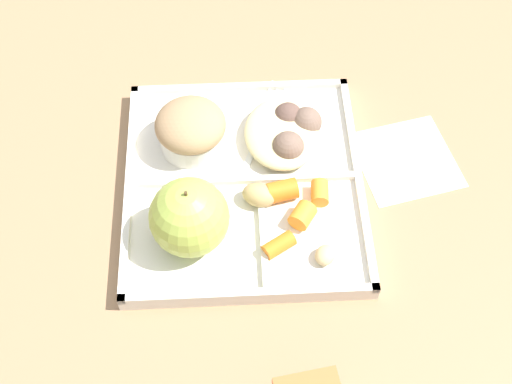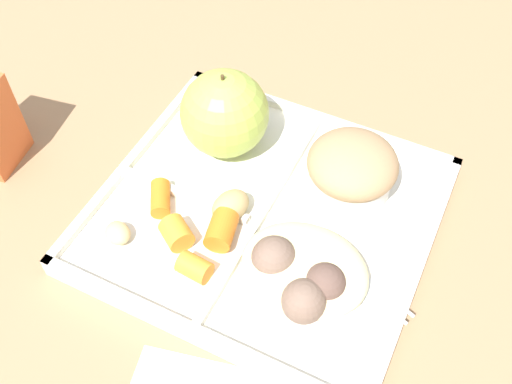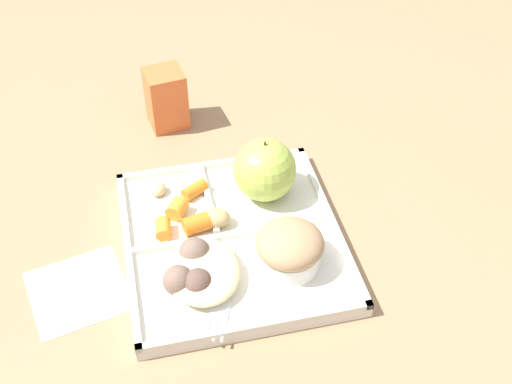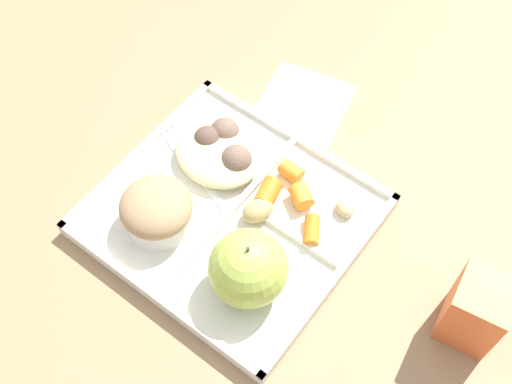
{
  "view_description": "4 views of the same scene",
  "coord_description": "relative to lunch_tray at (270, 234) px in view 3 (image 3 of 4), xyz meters",
  "views": [
    {
      "loc": [
        0.33,
        0.51,
        0.45
      ],
      "look_at": [
        -0.04,
        0.02,
        0.07
      ],
      "focal_mm": 54.98,
      "sensor_mm": 36.0,
      "label": 1
    },
    {
      "loc": [
        -0.2,
        0.15,
        0.45
      ],
      "look_at": [
        -0.06,
        0.02,
        0.06
      ],
      "focal_mm": 35.99,
      "sensor_mm": 36.0,
      "label": 2
    },
    {
      "loc": [
        -0.31,
        -0.06,
        0.54
      ],
      "look_at": [
        -0.05,
        0.0,
        0.05
      ],
      "focal_mm": 43.92,
      "sensor_mm": 36.0,
      "label": 3
    },
    {
      "loc": [
        0.09,
        -0.33,
        0.58
      ],
      "look_at": [
        0.01,
        0.01,
        0.07
      ],
      "focal_mm": 56.74,
      "sensor_mm": 36.0,
      "label": 4
    }
  ],
  "objects": [
    {
      "name": "meatball_front",
      "position": [
        0.09,
        -0.05,
        0.02
      ],
      "size": [
        0.03,
        0.03,
        0.03
      ],
      "primitive_type": "sphere",
      "color": "brown",
      "rests_on": "lunch_tray"
    },
    {
      "name": "carrot_slice_tilted",
      "position": [
        -0.08,
        -0.04,
        0.02
      ],
      "size": [
        0.03,
        0.03,
        0.03
      ],
      "primitive_type": "cylinder",
      "rotation": [
        0.0,
        1.57,
        3.0
      ],
      "color": "orange",
      "rests_on": "lunch_tray"
    },
    {
      "name": "carrot_slice_small",
      "position": [
        -0.1,
        -0.08,
        0.02
      ],
      "size": [
        0.03,
        0.03,
        0.02
      ],
      "primitive_type": "cylinder",
      "rotation": [
        0.0,
        1.57,
        6.17
      ],
      "color": "orange",
      "rests_on": "lunch_tray"
    },
    {
      "name": "meatball_center",
      "position": [
        0.08,
        -0.02,
        0.02
      ],
      "size": [
        0.03,
        0.03,
        0.03
      ],
      "primitive_type": "sphere",
      "color": "brown",
      "rests_on": "lunch_tray"
    },
    {
      "name": "meatball_back",
      "position": [
        0.08,
        -0.03,
        0.02
      ],
      "size": [
        0.04,
        0.04,
        0.04
      ],
      "primitive_type": "sphere",
      "color": "brown",
      "rests_on": "lunch_tray"
    },
    {
      "name": "meatball_side",
      "position": [
        0.05,
        -0.05,
        0.02
      ],
      "size": [
        0.03,
        0.03,
        0.03
      ],
      "primitive_type": "sphere",
      "color": "brown",
      "rests_on": "lunch_tray"
    },
    {
      "name": "carrot_slice_center",
      "position": [
        -0.07,
        -0.01,
        0.02
      ],
      "size": [
        0.04,
        0.04,
        0.03
      ],
      "primitive_type": "cylinder",
      "rotation": [
        0.0,
        1.57,
        3.82
      ],
      "color": "orange",
      "rests_on": "lunch_tray"
    },
    {
      "name": "milk_carton",
      "position": [
        -0.23,
        -0.0,
        0.04
      ],
      "size": [
        0.07,
        0.07,
        0.1
      ],
      "primitive_type": "cube",
      "rotation": [
        0.0,
        0.0,
        -0.28
      ],
      "color": "white",
      "rests_on": "ground"
    },
    {
      "name": "plastic_fork",
      "position": [
        0.1,
        -0.04,
        0.01
      ],
      "size": [
        0.14,
        0.07,
        0.0
      ],
      "color": "white",
      "rests_on": "lunch_tray"
    },
    {
      "name": "egg_noodle_pile",
      "position": [
        0.06,
        -0.05,
        0.02
      ],
      "size": [
        0.12,
        0.1,
        0.04
      ],
      "primitive_type": "ellipsoid",
      "color": "beige",
      "rests_on": "lunch_tray"
    },
    {
      "name": "ground",
      "position": [
        0.0,
        0.0,
        -0.01
      ],
      "size": [
        6.0,
        6.0,
        0.0
      ],
      "primitive_type": "plane",
      "color": "slate"
    },
    {
      "name": "potato_chunk_golden",
      "position": [
        -0.12,
        -0.04,
        0.01
      ],
      "size": [
        0.04,
        0.05,
        0.02
      ],
      "primitive_type": "ellipsoid",
      "rotation": [
        0.0,
        0.0,
        1.05
      ],
      "color": "tan",
      "rests_on": "lunch_tray"
    },
    {
      "name": "potato_chunk_corner",
      "position": [
        -0.13,
        -0.06,
        0.02
      ],
      "size": [
        0.04,
        0.04,
        0.02
      ],
      "primitive_type": "ellipsoid",
      "rotation": [
        0.0,
        0.0,
        4.48
      ],
      "color": "tan",
      "rests_on": "lunch_tray"
    },
    {
      "name": "green_apple",
      "position": [
        -0.08,
        0.06,
        0.04
      ],
      "size": [
        0.08,
        0.08,
        0.09
      ],
      "color": "#B79333",
      "rests_on": "lunch_tray"
    },
    {
      "name": "lunch_tray",
      "position": [
        0.0,
        0.0,
        0.0
      ],
      "size": [
        0.32,
        0.29,
        0.02
      ],
      "color": "white",
      "rests_on": "ground"
    },
    {
      "name": "bran_muffin",
      "position": [
        0.06,
        0.06,
        0.04
      ],
      "size": [
        0.09,
        0.09,
        0.07
      ],
      "color": "black",
      "rests_on": "lunch_tray"
    }
  ]
}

